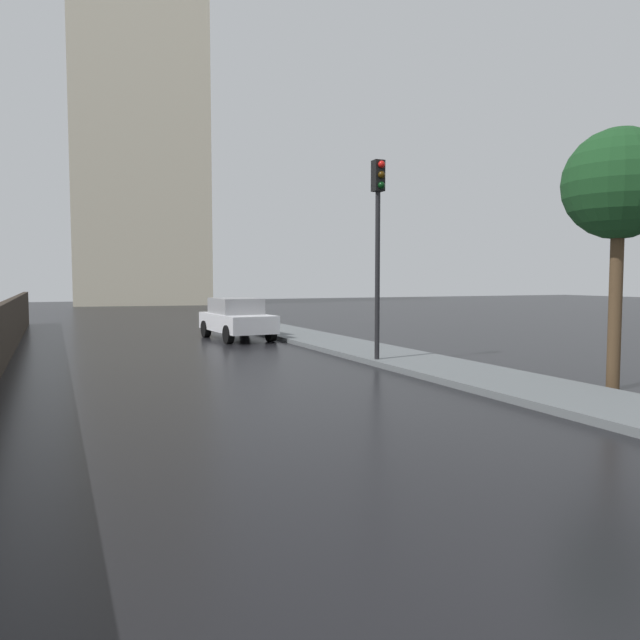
% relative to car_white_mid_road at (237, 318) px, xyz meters
% --- Properties ---
extents(car_white_mid_road, '(1.93, 3.91, 1.45)m').
position_rel_car_white_mid_road_xyz_m(car_white_mid_road, '(0.00, 0.00, 0.00)').
color(car_white_mid_road, silver).
rests_on(car_white_mid_road, ground).
extents(traffic_light, '(0.26, 0.39, 4.87)m').
position_rel_car_white_mid_road_xyz_m(traffic_light, '(1.43, -7.60, 2.73)').
color(traffic_light, black).
rests_on(traffic_light, sidewalk_strip).
extents(street_tree_near, '(2.08, 2.08, 4.96)m').
position_rel_car_white_mid_road_xyz_m(street_tree_near, '(3.91, -12.42, 3.12)').
color(street_tree_near, '#4C3823').
rests_on(street_tree_near, ground).
extents(distant_tower, '(11.49, 8.04, 34.84)m').
position_rel_car_white_mid_road_xyz_m(distant_tower, '(1.18, 31.68, 14.57)').
color(distant_tower, beige).
rests_on(distant_tower, ground).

